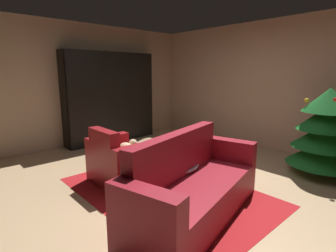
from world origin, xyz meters
TOP-DOWN VIEW (x-y plane):
  - ground_plane at (0.00, 0.00)m, footprint 7.43×7.43m
  - wall_back at (0.00, 2.70)m, footprint 6.31×0.06m
  - wall_left at (-3.13, 0.00)m, footprint 0.06×5.47m
  - area_rug at (0.02, -0.31)m, footprint 2.80×1.85m
  - bookshelf_unit at (-2.86, 0.66)m, footprint 0.37×2.16m
  - armchair_red at (-0.65, -0.62)m, footprint 0.92×0.68m
  - couch_red at (0.67, -0.49)m, footprint 1.18×2.14m
  - coffee_table at (0.13, -0.37)m, footprint 0.76×0.76m
  - book_stack_on_table at (0.18, -0.42)m, footprint 0.19×0.16m
  - bottle_on_table at (0.23, -0.55)m, footprint 0.08×0.08m
  - decorated_tree at (1.20, 1.93)m, footprint 1.07×1.07m

SIDE VIEW (x-z plane):
  - ground_plane at x=0.00m, z-range 0.00..0.00m
  - area_rug at x=0.02m, z-range 0.00..0.01m
  - armchair_red at x=-0.65m, z-range -0.11..0.72m
  - couch_red at x=0.67m, z-range -0.15..0.78m
  - coffee_table at x=0.13m, z-range 0.19..0.65m
  - book_stack_on_table at x=0.18m, z-range 0.46..0.54m
  - bottle_on_table at x=0.23m, z-range 0.44..0.65m
  - decorated_tree at x=1.20m, z-range 0.01..1.38m
  - bookshelf_unit at x=-2.86m, z-range -0.01..2.03m
  - wall_back at x=0.00m, z-range 0.00..2.64m
  - wall_left at x=-3.13m, z-range 0.00..2.64m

